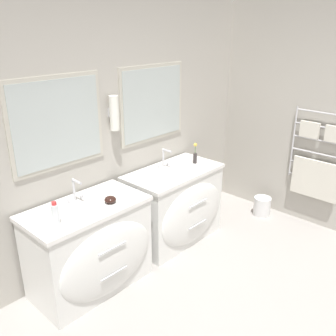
# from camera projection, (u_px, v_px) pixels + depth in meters

# --- Properties ---
(wall_back) EXTENTS (5.96, 0.17, 2.60)m
(wall_back) POSITION_uv_depth(u_px,v_px,m) (90.00, 134.00, 3.45)
(wall_back) COLOR #B2ADA3
(wall_back) RESTS_ON ground_plane
(wall_right) EXTENTS (0.13, 4.27, 2.60)m
(wall_right) POSITION_uv_depth(u_px,v_px,m) (318.00, 117.00, 4.18)
(wall_right) COLOR #B2ADA3
(wall_right) RESTS_ON ground_plane
(vanity_left) EXTENTS (1.06, 0.63, 0.81)m
(vanity_left) POSITION_uv_depth(u_px,v_px,m) (91.00, 248.00, 3.30)
(vanity_left) COLOR white
(vanity_left) RESTS_ON ground_plane
(vanity_right) EXTENTS (1.06, 0.63, 0.81)m
(vanity_right) POSITION_uv_depth(u_px,v_px,m) (176.00, 205.00, 4.07)
(vanity_right) COLOR white
(vanity_right) RESTS_ON ground_plane
(faucet_left) EXTENTS (0.17, 0.13, 0.21)m
(faucet_left) POSITION_uv_depth(u_px,v_px,m) (75.00, 190.00, 3.23)
(faucet_left) COLOR silver
(faucet_left) RESTS_ON vanity_left
(faucet_right) EXTENTS (0.17, 0.13, 0.21)m
(faucet_right) POSITION_uv_depth(u_px,v_px,m) (164.00, 158.00, 4.00)
(faucet_right) COLOR silver
(faucet_right) RESTS_ON vanity_right
(toiletry_bottle) EXTENTS (0.06, 0.06, 0.19)m
(toiletry_bottle) POSITION_uv_depth(u_px,v_px,m) (55.00, 214.00, 2.86)
(toiletry_bottle) COLOR silver
(toiletry_bottle) RESTS_ON vanity_left
(amenity_bowl) EXTENTS (0.10, 0.10, 0.06)m
(amenity_bowl) POSITION_uv_depth(u_px,v_px,m) (110.00, 200.00, 3.22)
(amenity_bowl) COLOR black
(amenity_bowl) RESTS_ON vanity_left
(flower_vase) EXTENTS (0.04, 0.04, 0.23)m
(flower_vase) POSITION_uv_depth(u_px,v_px,m) (195.00, 155.00, 4.12)
(flower_vase) COLOR #332D2D
(flower_vase) RESTS_ON vanity_right
(waste_bin) EXTENTS (0.21, 0.21, 0.24)m
(waste_bin) POSITION_uv_depth(u_px,v_px,m) (262.00, 206.00, 4.69)
(waste_bin) COLOR silver
(waste_bin) RESTS_ON ground_plane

